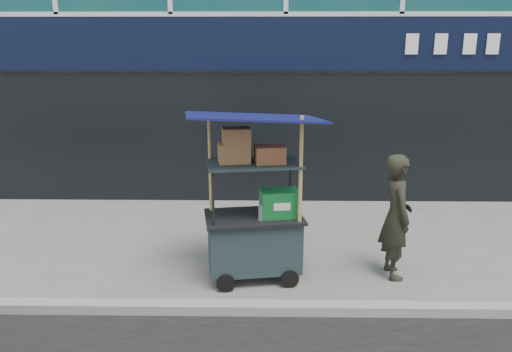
{
  "coord_description": "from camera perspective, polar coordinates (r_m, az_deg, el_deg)",
  "views": [
    {
      "loc": [
        -0.37,
        -5.19,
        2.95
      ],
      "look_at": [
        -0.47,
        1.2,
        1.22
      ],
      "focal_mm": 35.0,
      "sensor_mm": 36.0,
      "label": 1
    }
  ],
  "objects": [
    {
      "name": "ground",
      "position": [
        5.99,
        4.5,
        -14.4
      ],
      "size": [
        80.0,
        80.0,
        0.0
      ],
      "primitive_type": "plane",
      "color": "#63635E",
      "rests_on": "ground"
    },
    {
      "name": "curb",
      "position": [
        5.78,
        4.64,
        -14.86
      ],
      "size": [
        80.0,
        0.18,
        0.12
      ],
      "primitive_type": "cube",
      "color": "gray",
      "rests_on": "ground"
    },
    {
      "name": "vendor_cart",
      "position": [
        6.28,
        -0.09,
        -5.22
      ],
      "size": [
        1.77,
        1.37,
        2.17
      ],
      "rotation": [
        0.0,
        0.0,
        0.16
      ],
      "color": "#182629",
      "rests_on": "ground"
    },
    {
      "name": "vendor_man",
      "position": [
        6.57,
        15.73,
        -4.46
      ],
      "size": [
        0.42,
        0.61,
        1.61
      ],
      "primitive_type": "imported",
      "rotation": [
        0.0,
        0.0,
        1.64
      ],
      "color": "black",
      "rests_on": "ground"
    }
  ]
}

